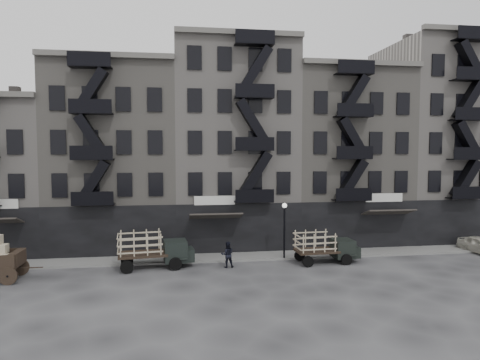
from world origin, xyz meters
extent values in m
plane|color=#38383A|center=(0.00, 0.00, 0.00)|extent=(140.00, 140.00, 0.00)
cube|color=slate|center=(0.00, 3.75, 0.07)|extent=(55.00, 2.50, 0.15)
cube|color=#4C4744|center=(-17.50, 10.00, 12.60)|extent=(0.70, 0.70, 1.20)
cube|color=gray|center=(-10.00, 10.00, 7.50)|extent=(10.00, 10.00, 15.00)
cube|color=black|center=(-10.00, 5.05, 2.00)|extent=(10.00, 0.35, 4.00)
cube|color=#595651|center=(-10.00, 4.85, 15.20)|extent=(10.00, 0.50, 0.40)
cube|color=#4C4744|center=(-13.00, 10.00, 15.60)|extent=(0.70, 0.70, 1.20)
cube|color=#4C4744|center=(-7.50, 10.00, 15.60)|extent=(0.70, 0.70, 1.20)
cube|color=#9B958E|center=(0.00, 10.00, 8.50)|extent=(10.00, 10.00, 17.00)
cube|color=black|center=(0.00, 5.05, 2.00)|extent=(10.00, 0.35, 4.00)
cube|color=#595651|center=(0.00, 4.85, 17.20)|extent=(10.00, 0.50, 0.40)
cube|color=#4C4744|center=(-3.00, 10.00, 17.60)|extent=(0.70, 0.70, 1.20)
cube|color=#4C4744|center=(2.50, 10.00, 17.60)|extent=(0.70, 0.70, 1.20)
cube|color=gray|center=(10.00, 10.00, 7.50)|extent=(10.00, 10.00, 15.00)
cube|color=black|center=(10.00, 5.05, 2.00)|extent=(10.00, 0.35, 4.00)
cube|color=#595651|center=(10.00, 4.85, 15.20)|extent=(10.00, 0.50, 0.40)
cube|color=#4C4744|center=(7.00, 10.00, 15.60)|extent=(0.70, 0.70, 1.20)
cube|color=#4C4744|center=(12.50, 10.00, 15.60)|extent=(0.70, 0.70, 1.20)
cube|color=#9B958E|center=(20.00, 10.00, 9.00)|extent=(10.00, 10.00, 18.00)
cube|color=black|center=(20.00, 5.05, 2.00)|extent=(10.00, 0.35, 4.00)
cube|color=#595651|center=(20.00, 4.85, 18.20)|extent=(10.00, 0.50, 0.40)
cube|color=#4C4744|center=(17.00, 10.00, 18.60)|extent=(0.70, 0.70, 1.20)
cube|color=#4C4744|center=(22.50, 10.00, 18.60)|extent=(0.70, 0.70, 1.20)
cylinder|color=black|center=(3.00, 2.60, 2.00)|extent=(0.14, 0.14, 4.00)
sphere|color=silver|center=(3.00, 2.60, 4.10)|extent=(0.36, 0.36, 0.36)
cylinder|color=black|center=(-15.12, -0.88, 0.56)|extent=(1.13, 0.12, 1.13)
cylinder|color=black|center=(-15.10, 1.16, 0.56)|extent=(1.13, 0.12, 1.13)
cube|color=black|center=(-14.91, 0.14, 1.43)|extent=(0.53, 1.64, 0.82)
cube|color=black|center=(-7.28, 1.69, 1.02)|extent=(3.51, 2.29, 0.18)
cube|color=black|center=(-5.05, 1.93, 1.12)|extent=(1.74, 1.91, 1.46)
cube|color=black|center=(-4.18, 2.03, 0.83)|extent=(0.93, 1.54, 0.88)
cylinder|color=black|center=(-5.04, 0.95, 0.44)|extent=(0.90, 0.31, 0.88)
cylinder|color=black|center=(-5.25, 2.89, 0.44)|extent=(0.90, 0.31, 0.88)
cylinder|color=black|center=(-8.24, 0.61, 0.44)|extent=(0.90, 0.31, 0.88)
cylinder|color=black|center=(-8.45, 2.55, 0.44)|extent=(0.90, 0.31, 0.88)
cube|color=black|center=(5.08, 1.30, 0.92)|extent=(3.08, 1.92, 0.16)
cube|color=black|center=(7.10, 1.41, 1.01)|extent=(1.49, 1.66, 1.32)
cube|color=black|center=(7.89, 1.45, 0.75)|extent=(0.77, 1.36, 0.79)
cylinder|color=black|center=(7.06, 0.53, 0.40)|extent=(0.80, 0.24, 0.79)
cylinder|color=black|center=(6.96, 2.29, 0.40)|extent=(0.80, 0.24, 0.79)
cylinder|color=black|center=(4.16, 0.37, 0.40)|extent=(0.80, 0.24, 0.79)
cylinder|color=black|center=(4.06, 2.13, 0.40)|extent=(0.80, 0.24, 0.79)
imported|color=black|center=(-1.45, 1.16, 0.91)|extent=(0.91, 0.72, 1.83)
camera|label=1|loc=(-4.76, -28.12, 8.21)|focal=32.00mm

